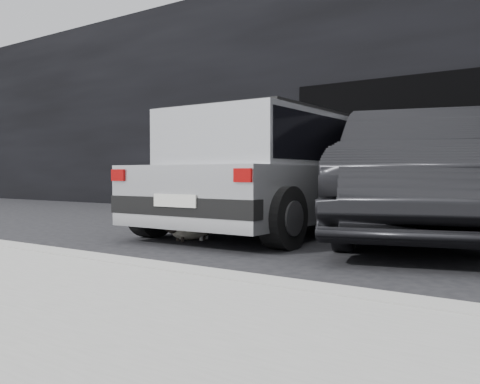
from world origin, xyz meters
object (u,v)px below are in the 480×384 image
Objects in this scene: second_car at (421,173)px; cat_siamese at (188,231)px; cat_white at (196,226)px; silver_hatchback at (275,168)px.

second_car is 7.06× the size of cat_siamese.
second_car is 6.65× the size of cat_white.
silver_hatchback is 6.36× the size of cat_siamese.
cat_siamese is (-0.33, -1.50, -0.78)m from silver_hatchback.
second_car is 3.00m from cat_siamese.
second_car is at bearing -119.03° from cat_siamese.
silver_hatchback is 5.99× the size of cat_white.
silver_hatchback is 1.72m from cat_siamese.
second_car is at bearing 120.49° from cat_white.
cat_siamese is at bearing -156.12° from second_car.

